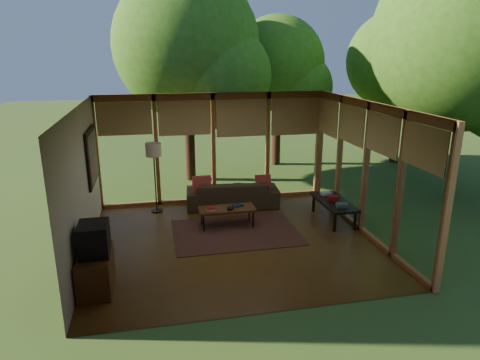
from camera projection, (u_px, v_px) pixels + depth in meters
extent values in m
plane|color=brown|center=(233.00, 241.00, 8.54)|extent=(5.50, 5.50, 0.00)
plane|color=silver|center=(233.00, 105.00, 7.76)|extent=(5.50, 5.50, 0.00)
cube|color=beige|center=(82.00, 185.00, 7.60)|extent=(0.04, 5.00, 2.70)
cube|color=beige|center=(268.00, 227.00, 5.80)|extent=(5.50, 0.04, 2.70)
cube|color=#A15D32|center=(214.00, 149.00, 10.49)|extent=(5.50, 0.12, 2.70)
cube|color=#A15D32|center=(366.00, 169.00, 8.69)|extent=(0.12, 5.00, 2.70)
plane|color=#3B5A21|center=(386.00, 144.00, 17.62)|extent=(40.00, 40.00, 0.00)
cylinder|color=#321C12|center=(188.00, 96.00, 12.04)|extent=(0.28, 0.28, 4.88)
sphere|color=#285714|center=(186.00, 45.00, 11.65)|extent=(4.00, 4.00, 4.00)
cylinder|color=#321C12|center=(276.00, 101.00, 13.89)|extent=(0.28, 0.28, 4.20)
sphere|color=#285714|center=(277.00, 64.00, 13.55)|extent=(3.00, 3.00, 3.00)
cylinder|color=#321C12|center=(458.00, 99.00, 10.26)|extent=(0.28, 0.28, 5.10)
sphere|color=#285714|center=(467.00, 37.00, 9.86)|extent=(4.36, 4.36, 4.36)
cylinder|color=#321C12|center=(392.00, 98.00, 14.01)|extent=(0.28, 0.28, 4.32)
sphere|color=#285714|center=(396.00, 60.00, 13.66)|extent=(3.12, 3.12, 3.12)
cube|color=brown|center=(236.00, 232.00, 8.95)|extent=(2.58, 1.83, 0.01)
imported|color=#3E301F|center=(232.00, 194.00, 10.39)|extent=(2.27, 1.06, 0.64)
cube|color=maroon|center=(202.00, 185.00, 10.11)|extent=(0.43, 0.23, 0.45)
cube|color=maroon|center=(263.00, 183.00, 10.42)|extent=(0.37, 0.20, 0.39)
cube|color=beige|center=(211.00, 209.00, 9.02)|extent=(0.22, 0.18, 0.03)
cube|color=maroon|center=(211.00, 208.00, 9.01)|extent=(0.20, 0.16, 0.03)
cube|color=#161E33|center=(238.00, 205.00, 9.26)|extent=(0.26, 0.22, 0.03)
ellipsoid|color=black|center=(230.00, 208.00, 9.04)|extent=(0.16, 0.16, 0.07)
cube|color=#572E17|center=(96.00, 271.00, 6.77)|extent=(0.50, 1.00, 0.60)
cube|color=black|center=(94.00, 239.00, 6.62)|extent=(0.45, 0.55, 0.50)
cube|color=#335952|center=(342.00, 205.00, 9.09)|extent=(0.26, 0.21, 0.08)
cube|color=maroon|center=(333.00, 198.00, 9.51)|extent=(0.26, 0.22, 0.10)
cube|color=beige|center=(326.00, 193.00, 9.89)|extent=(0.24, 0.19, 0.06)
cylinder|color=black|center=(157.00, 211.00, 10.12)|extent=(0.26, 0.26, 0.03)
cylinder|color=black|center=(155.00, 180.00, 9.90)|extent=(0.03, 0.03, 1.52)
cylinder|color=beige|center=(153.00, 150.00, 9.69)|extent=(0.36, 0.36, 0.30)
cube|color=#572E17|center=(227.00, 209.00, 9.14)|extent=(1.20, 0.50, 0.05)
cylinder|color=black|center=(204.00, 223.00, 8.93)|extent=(0.03, 0.03, 0.38)
cylinder|color=black|center=(253.00, 219.00, 9.14)|extent=(0.03, 0.03, 0.38)
cylinder|color=black|center=(202.00, 217.00, 9.27)|extent=(0.03, 0.03, 0.38)
cylinder|color=black|center=(249.00, 214.00, 9.48)|extent=(0.03, 0.03, 0.38)
cube|color=black|center=(334.00, 202.00, 9.48)|extent=(0.60, 1.40, 0.05)
cube|color=black|center=(335.00, 223.00, 8.94)|extent=(0.05, 0.05, 0.40)
cube|color=black|center=(355.00, 221.00, 9.03)|extent=(0.05, 0.05, 0.40)
cube|color=black|center=(314.00, 203.00, 10.07)|extent=(0.05, 0.05, 0.40)
cube|color=black|center=(332.00, 202.00, 10.16)|extent=(0.05, 0.05, 0.40)
cube|color=black|center=(92.00, 156.00, 8.86)|extent=(0.05, 1.35, 1.15)
cube|color=#1B7976|center=(93.00, 156.00, 8.87)|extent=(0.02, 1.20, 1.00)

